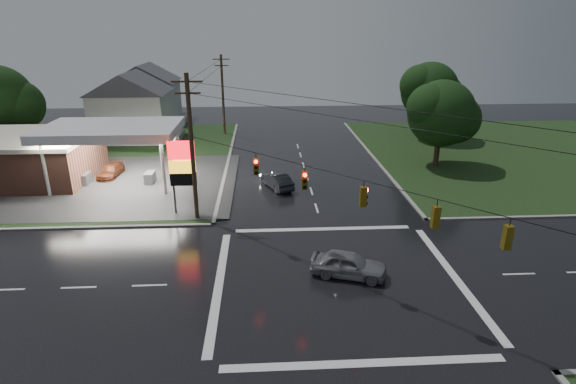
{
  "coord_description": "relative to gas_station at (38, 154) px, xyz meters",
  "views": [
    {
      "loc": [
        -4.27,
        -22.79,
        14.14
      ],
      "look_at": [
        -2.58,
        6.91,
        3.0
      ],
      "focal_mm": 28.0,
      "sensor_mm": 36.0,
      "label": 1
    }
  ],
  "objects": [
    {
      "name": "house_far",
      "position": [
        3.73,
        28.3,
        1.86
      ],
      "size": [
        11.05,
        8.48,
        8.6
      ],
      "color": "silver",
      "rests_on": "ground"
    },
    {
      "name": "gas_station",
      "position": [
        0.0,
        0.0,
        0.0
      ],
      "size": [
        26.2,
        18.0,
        5.6
      ],
      "color": "#2D2D2D",
      "rests_on": "ground"
    },
    {
      "name": "grass_ne",
      "position": [
        51.68,
        6.3,
        -2.51
      ],
      "size": [
        36.0,
        36.0,
        0.08
      ],
      "primitive_type": "cube",
      "color": "black",
      "rests_on": "ground"
    },
    {
      "name": "house_near",
      "position": [
        4.73,
        16.3,
        1.86
      ],
      "size": [
        11.05,
        8.48,
        8.6
      ],
      "color": "silver",
      "rests_on": "ground"
    },
    {
      "name": "car_crossing",
      "position": [
        26.33,
        -19.28,
        -1.78
      ],
      "size": [
        4.83,
        3.1,
        1.53
      ],
      "primitive_type": "imported",
      "rotation": [
        0.0,
        0.0,
        1.26
      ],
      "color": "slate",
      "rests_on": "ground"
    },
    {
      "name": "grass_nw",
      "position": [
        -0.32,
        6.3,
        -2.51
      ],
      "size": [
        36.0,
        36.0,
        0.08
      ],
      "primitive_type": "cube",
      "color": "black",
      "rests_on": "ground"
    },
    {
      "name": "tree_ne_near",
      "position": [
        39.82,
        2.29,
        3.01
      ],
      "size": [
        7.99,
        6.8,
        8.98
      ],
      "color": "black",
      "rests_on": "ground"
    },
    {
      "name": "utility_pole_nw",
      "position": [
        16.18,
        -10.2,
        3.17
      ],
      "size": [
        2.2,
        0.32,
        11.0
      ],
      "color": "#382619",
      "rests_on": "ground"
    },
    {
      "name": "pylon_sign",
      "position": [
        15.18,
        -9.2,
        1.46
      ],
      "size": [
        2.0,
        0.35,
        6.0
      ],
      "color": "#59595E",
      "rests_on": "ground"
    },
    {
      "name": "car_pump",
      "position": [
        6.34,
        0.55,
        -1.95
      ],
      "size": [
        1.98,
        4.26,
        1.2
      ],
      "primitive_type": "imported",
      "rotation": [
        0.0,
        0.0,
        -0.07
      ],
      "color": "#502212",
      "rests_on": "ground"
    },
    {
      "name": "tree_nw_behind",
      "position": [
        -8.17,
        10.29,
        3.63
      ],
      "size": [
        8.93,
        7.6,
        10.0
      ],
      "color": "black",
      "rests_on": "ground"
    },
    {
      "name": "tree_ne_far",
      "position": [
        42.83,
        14.29,
        3.63
      ],
      "size": [
        8.46,
        7.2,
        9.8
      ],
      "color": "black",
      "rests_on": "ground"
    },
    {
      "name": "utility_pole_n",
      "position": [
        16.18,
        18.3,
        2.92
      ],
      "size": [
        2.2,
        0.32,
        10.5
      ],
      "color": "#382619",
      "rests_on": "ground"
    },
    {
      "name": "ground",
      "position": [
        25.68,
        -19.7,
        -2.55
      ],
      "size": [
        120.0,
        120.0,
        0.0
      ],
      "primitive_type": "plane",
      "color": "black",
      "rests_on": "ground"
    },
    {
      "name": "traffic_signals",
      "position": [
        25.69,
        -19.72,
        3.93
      ],
      "size": [
        26.87,
        26.87,
        1.47
      ],
      "color": "black",
      "rests_on": "ground"
    },
    {
      "name": "car_north",
      "position": [
        22.6,
        -3.65,
        -1.83
      ],
      "size": [
        3.09,
        4.59,
        1.43
      ],
      "primitive_type": "imported",
      "rotation": [
        0.0,
        0.0,
        3.54
      ],
      "color": "black",
      "rests_on": "ground"
    }
  ]
}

